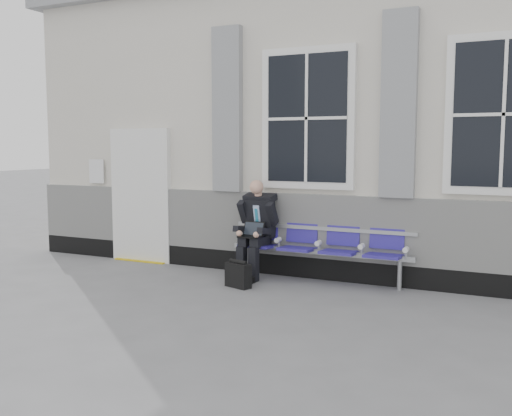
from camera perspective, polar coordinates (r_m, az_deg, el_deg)
The scene contains 5 objects.
ground at distance 6.39m, azimuth 19.06°, elevation -11.16°, with size 70.00×70.00×0.00m, color slate.
station_building at distance 9.58m, azimuth 21.66°, elevation 7.88°, with size 14.40×4.40×4.49m.
bench at distance 7.93m, azimuth 6.42°, elevation -3.41°, with size 2.60×0.47×0.91m.
businessman at distance 8.11m, azimuth 0.07°, elevation -1.68°, with size 0.56×0.76×1.40m.
briefcase at distance 7.62m, azimuth -1.80°, elevation -6.68°, with size 0.39×0.26×0.37m.
Camera 1 is at (0.58, -6.09, 1.87)m, focal length 40.00 mm.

